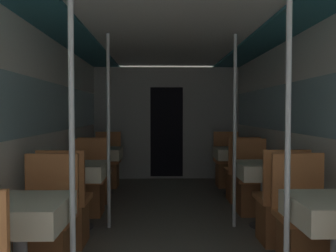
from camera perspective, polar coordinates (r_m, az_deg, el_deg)
The scene contains 23 objects.
wall_left at distance 4.53m, azimuth -18.17°, elevation -0.29°, with size 0.05×8.48×2.20m.
wall_right at distance 4.61m, azimuth 18.89°, elevation -0.25°, with size 0.05×8.48×2.20m.
ceiling_panel at distance 4.43m, azimuth 0.55°, elevation 14.18°, with size 2.91×8.48×0.07m.
bulkhead_far at distance 7.41m, azimuth -0.22°, elevation 0.42°, with size 2.85×0.09×2.20m.
dining_table_left_0 at distance 2.73m, azimuth -21.65°, elevation -12.81°, with size 0.62×0.62×0.74m.
chair_left_far_0 at distance 3.33m, azimuth -18.08°, elevation -15.81°, with size 0.45×0.45×0.96m.
support_pole_left_0 at distance 2.55m, azimuth -14.44°, elevation -2.87°, with size 0.04×0.04×2.20m.
dining_table_left_1 at distance 4.39m, azimuth -13.56°, elevation -7.05°, with size 0.62×0.62×0.74m.
chair_left_near_1 at distance 3.93m, azimuth -15.30°, elevation -13.01°, with size 0.45×0.45×0.96m.
chair_left_far_1 at distance 4.99m, azimuth -12.14°, elevation -9.70°, with size 0.45×0.45×0.96m.
support_pole_left_1 at distance 4.28m, azimuth -9.06°, elevation -0.82°, with size 0.04×0.04×2.20m.
dining_table_left_2 at distance 6.11m, azimuth -10.04°, elevation -4.43°, with size 0.62×0.62×0.74m.
chair_left_near_2 at distance 5.61m, azimuth -10.89°, elevation -8.37°, with size 0.45×0.45×0.96m.
chair_left_far_2 at distance 6.70m, azimuth -9.29°, elevation -6.63°, with size 0.45×0.45×0.96m.
chair_right_far_0 at distance 3.42m, azimuth 20.15°, elevation -15.37°, with size 0.45×0.45×0.96m.
support_pole_right_0 at distance 2.63m, azimuth 17.78°, elevation -2.76°, with size 0.04×0.04×2.20m.
dining_table_right_1 at distance 4.46m, azimuth 14.51°, elevation -6.92°, with size 0.62×0.62×0.74m.
chair_right_near_1 at distance 4.00m, azimuth 16.70°, elevation -12.73°, with size 0.45×0.45×0.96m.
chair_right_far_1 at distance 5.05m, azimuth 12.72°, elevation -9.57°, with size 0.45×0.45×0.96m.
support_pole_right_1 at distance 4.33m, azimuth 10.13°, elevation -0.79°, with size 0.04×0.04×2.20m.
dining_table_right_2 at distance 6.16m, azimuth 10.02°, elevation -4.38°, with size 0.62×0.62×0.74m.
chair_right_near_2 at distance 5.66m, azimuth 11.13°, elevation -8.27°, with size 0.45×0.45×0.96m.
chair_right_far_2 at distance 6.75m, azimuth 9.07°, elevation -6.58°, with size 0.45×0.45×0.96m.
Camera 1 is at (-0.14, -1.49, 1.32)m, focal length 40.00 mm.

